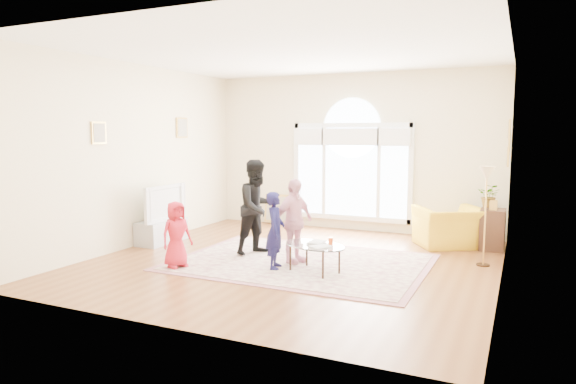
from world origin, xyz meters
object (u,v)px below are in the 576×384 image
at_px(television, 161,203).
at_px(coffee_table, 315,246).
at_px(area_rug, 301,262).
at_px(armchair, 449,227).
at_px(tv_console, 162,231).

xyz_separation_m(television, coffee_table, (3.30, -0.74, -0.34)).
relative_size(area_rug, armchair, 3.34).
bearing_deg(tv_console, armchair, 20.92).
height_order(area_rug, tv_console, tv_console).
xyz_separation_m(coffee_table, armchair, (1.52, 2.59, -0.05)).
height_order(area_rug, armchair, armchair).
height_order(tv_console, armchair, armchair).
bearing_deg(armchair, coffee_table, 28.38).
distance_m(area_rug, tv_console, 2.92).
height_order(television, armchair, television).
xyz_separation_m(area_rug, television, (-2.89, 0.29, 0.73)).
bearing_deg(area_rug, armchair, 47.81).
distance_m(tv_console, coffee_table, 3.40).
relative_size(tv_console, television, 0.90).
relative_size(area_rug, tv_console, 3.60).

